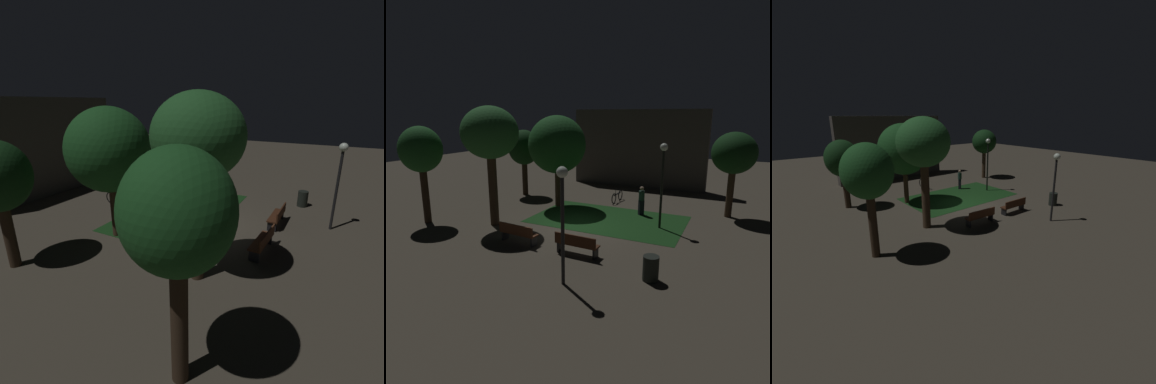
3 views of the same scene
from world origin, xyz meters
TOP-DOWN VIEW (x-y plane):
  - ground_plane at (0.00, 0.00)m, footprint 60.00×60.00m
  - grass_lawn at (0.84, 1.77)m, footprint 7.87×4.81m
  - bench_path_side at (-1.42, -3.10)m, footprint 1.83×0.60m
  - bench_front_right at (1.41, -3.10)m, footprint 1.81×0.53m
  - tree_back_right at (-3.98, -1.55)m, footprint 2.74×2.74m
  - tree_left_canopy at (-2.87, 2.93)m, footprint 3.36×3.36m
  - tree_right_canopy at (6.54, 5.12)m, footprint 2.27×2.27m
  - tree_lawn_side at (-7.33, -2.80)m, footprint 2.08×2.08m
  - lamp_post_path_center at (2.05, -5.34)m, footprint 0.36×0.36m
  - lamp_post_near_wall at (3.62, 1.62)m, footprint 0.36×0.36m
  - trash_bin at (4.57, -3.83)m, footprint 0.54×0.54m
  - bicycle at (0.03, 5.45)m, footprint 0.15×1.71m
  - pedestrian at (2.19, 3.36)m, footprint 0.34×0.34m
  - building_wall_backdrop at (-0.24, 10.60)m, footprint 10.09×0.80m

SIDE VIEW (x-z plane):
  - ground_plane at x=0.00m, z-range 0.00..0.00m
  - grass_lawn at x=0.84m, z-range 0.00..0.01m
  - bicycle at x=0.03m, z-range -0.12..0.81m
  - trash_bin at x=4.57m, z-range 0.00..0.87m
  - bench_path_side at x=-1.42m, z-range 0.04..0.92m
  - bench_front_right at x=1.41m, z-range 0.04..0.92m
  - pedestrian at x=2.19m, z-range 0.05..1.66m
  - lamp_post_path_center at x=2.05m, z-range 0.76..4.68m
  - lamp_post_near_wall at x=3.62m, z-range 0.78..4.93m
  - building_wall_backdrop at x=-0.24m, z-range 0.00..5.81m
  - tree_right_canopy at x=6.54m, z-range 1.13..5.71m
  - tree_lawn_side at x=-7.33m, z-range 1.23..6.14m
  - tree_left_canopy at x=-2.87m, z-range 1.00..6.41m
  - tree_back_right at x=-3.98m, z-range 1.58..7.44m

